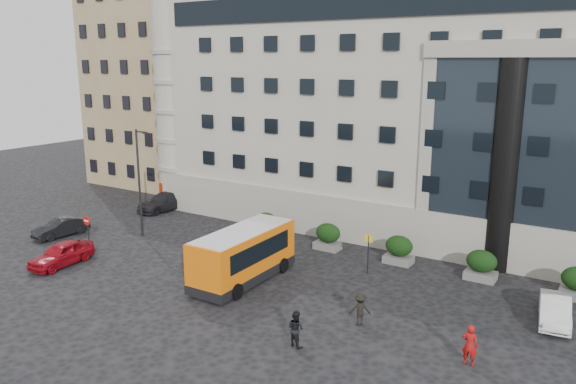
# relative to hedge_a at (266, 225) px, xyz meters

# --- Properties ---
(ground) EXTENTS (120.00, 120.00, 0.00)m
(ground) POSITION_rel_hedge_a_xyz_m (4.00, -7.80, -0.93)
(ground) COLOR black
(ground) RESTS_ON ground
(civic_building) EXTENTS (44.00, 24.00, 18.00)m
(civic_building) POSITION_rel_hedge_a_xyz_m (10.00, 14.20, 8.07)
(civic_building) COLOR #A7A294
(civic_building) RESTS_ON ground
(entrance_column) EXTENTS (1.80, 1.80, 13.00)m
(entrance_column) POSITION_rel_hedge_a_xyz_m (16.00, 2.50, 5.57)
(entrance_column) COLOR black
(entrance_column) RESTS_ON ground
(apartment_near) EXTENTS (14.00, 14.00, 20.00)m
(apartment_near) POSITION_rel_hedge_a_xyz_m (-20.00, 12.20, 9.07)
(apartment_near) COLOR #917D54
(apartment_near) RESTS_ON ground
(apartment_far) EXTENTS (13.00, 13.00, 22.00)m
(apartment_far) POSITION_rel_hedge_a_xyz_m (-23.00, 30.20, 10.07)
(apartment_far) COLOR #82614C
(apartment_far) RESTS_ON ground
(hedge_a) EXTENTS (1.80, 1.26, 1.84)m
(hedge_a) POSITION_rel_hedge_a_xyz_m (0.00, 0.00, 0.00)
(hedge_a) COLOR #61615E
(hedge_a) RESTS_ON ground
(hedge_b) EXTENTS (1.80, 1.26, 1.84)m
(hedge_b) POSITION_rel_hedge_a_xyz_m (5.20, 0.00, 0.00)
(hedge_b) COLOR #61615E
(hedge_b) RESTS_ON ground
(hedge_c) EXTENTS (1.80, 1.26, 1.84)m
(hedge_c) POSITION_rel_hedge_a_xyz_m (10.40, 0.00, 0.00)
(hedge_c) COLOR #61615E
(hedge_c) RESTS_ON ground
(hedge_d) EXTENTS (1.80, 1.26, 1.84)m
(hedge_d) POSITION_rel_hedge_a_xyz_m (15.60, 0.00, 0.00)
(hedge_d) COLOR #61615E
(hedge_d) RESTS_ON ground
(street_lamp) EXTENTS (1.16, 0.18, 8.00)m
(street_lamp) POSITION_rel_hedge_a_xyz_m (-7.94, -4.80, 3.44)
(street_lamp) COLOR #262628
(street_lamp) RESTS_ON ground
(bus_stop_sign) EXTENTS (0.50, 0.08, 2.52)m
(bus_stop_sign) POSITION_rel_hedge_a_xyz_m (9.50, -2.80, 0.80)
(bus_stop_sign) COLOR #262628
(bus_stop_sign) RESTS_ON ground
(no_entry_sign) EXTENTS (0.64, 0.16, 2.32)m
(no_entry_sign) POSITION_rel_hedge_a_xyz_m (-9.00, -8.84, 0.72)
(no_entry_sign) COLOR #262628
(no_entry_sign) RESTS_ON ground
(minibus) EXTENTS (2.89, 7.52, 3.13)m
(minibus) POSITION_rel_hedge_a_xyz_m (3.70, -7.76, 0.79)
(minibus) COLOR orange
(minibus) RESTS_ON ground
(red_truck) EXTENTS (2.83, 5.72, 3.03)m
(red_truck) POSITION_rel_hedge_a_xyz_m (-12.01, 5.17, 0.62)
(red_truck) COLOR maroon
(red_truck) RESTS_ON ground
(parked_car_a) EXTENTS (2.11, 4.51, 1.49)m
(parked_car_a) POSITION_rel_hedge_a_xyz_m (-7.71, -11.94, -0.18)
(parked_car_a) COLOR maroon
(parked_car_a) RESTS_ON ground
(parked_car_b) EXTENTS (1.84, 4.20, 1.34)m
(parked_car_b) POSITION_rel_hedge_a_xyz_m (-13.00, -8.16, -0.26)
(parked_car_b) COLOR black
(parked_car_b) RESTS_ON ground
(parked_car_c) EXTENTS (2.95, 5.59, 1.55)m
(parked_car_c) POSITION_rel_hedge_a_xyz_m (-11.86, 1.59, -0.16)
(parked_car_c) COLOR black
(parked_car_c) RESTS_ON ground
(parked_car_d) EXTENTS (2.92, 5.68, 1.53)m
(parked_car_d) POSITION_rel_hedge_a_xyz_m (-7.50, 5.93, -0.16)
(parked_car_d) COLOR black
(parked_car_d) RESTS_ON ground
(white_taxi) EXTENTS (2.01, 4.22, 1.34)m
(white_taxi) POSITION_rel_hedge_a_xyz_m (20.16, -3.78, -0.26)
(white_taxi) COLOR white
(white_taxi) RESTS_ON ground
(pedestrian_a) EXTENTS (0.68, 0.45, 1.85)m
(pedestrian_a) POSITION_rel_hedge_a_xyz_m (17.63, -10.16, -0.00)
(pedestrian_a) COLOR #A01110
(pedestrian_a) RESTS_ON ground
(pedestrian_b) EXTENTS (0.97, 0.83, 1.72)m
(pedestrian_b) POSITION_rel_hedge_a_xyz_m (10.46, -12.78, -0.07)
(pedestrian_b) COLOR black
(pedestrian_b) RESTS_ON ground
(pedestrian_c) EXTENTS (1.22, 1.03, 1.64)m
(pedestrian_c) POSITION_rel_hedge_a_xyz_m (12.04, -9.26, -0.11)
(pedestrian_c) COLOR black
(pedestrian_c) RESTS_ON ground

